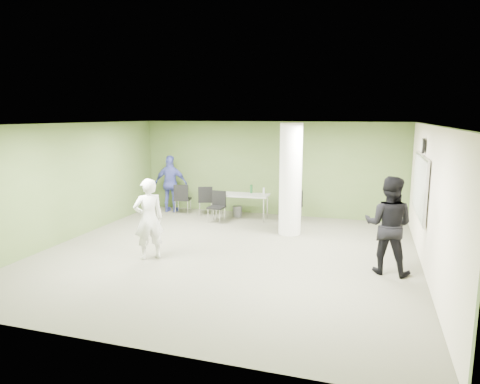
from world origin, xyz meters
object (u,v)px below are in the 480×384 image
(folding_table, at_px, (243,196))
(chair_back_left, at_px, (182,197))
(man_black, at_px, (388,225))
(man_blue, at_px, (171,184))
(woman_white, at_px, (149,219))

(folding_table, bearing_deg, chair_back_left, 176.07)
(chair_back_left, xyz_separation_m, man_black, (5.81, -3.36, 0.40))
(folding_table, distance_m, man_blue, 2.42)
(folding_table, xyz_separation_m, man_black, (3.88, -3.31, 0.25))
(woman_white, relative_size, man_black, 0.91)
(man_blue, bearing_deg, chair_back_left, 149.16)
(chair_back_left, bearing_deg, folding_table, 167.34)
(folding_table, distance_m, chair_back_left, 1.94)
(chair_back_left, bearing_deg, man_blue, -35.33)
(chair_back_left, height_order, man_blue, man_blue)
(man_blue, bearing_deg, woman_white, 103.58)
(chair_back_left, distance_m, man_black, 6.73)
(chair_back_left, xyz_separation_m, woman_white, (1.08, -3.97, 0.31))
(woman_white, height_order, man_blue, man_blue)
(woman_white, bearing_deg, chair_back_left, -117.85)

